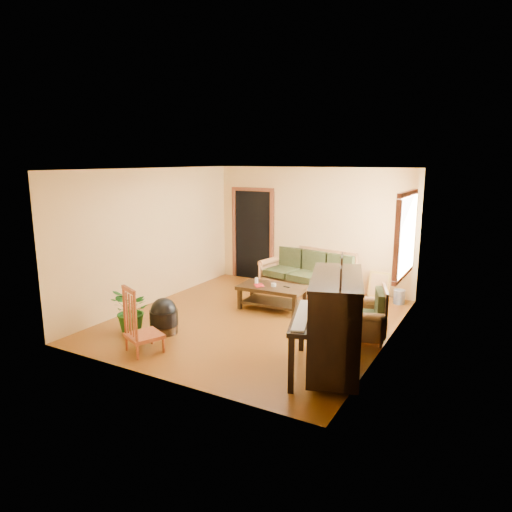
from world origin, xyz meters
The scene contains 16 objects.
floor centered at (0.00, 0.00, 0.00)m, with size 5.00×5.00×0.00m, color #5C2F0C.
doorway centered at (-1.45, 2.48, 1.02)m, with size 1.08×0.16×2.05m, color black.
window centered at (2.21, 1.30, 1.50)m, with size 0.12×1.36×1.46m, color white.
sofa centered at (0.10, 2.08, 0.45)m, with size 2.09×0.88×0.90m, color #9C6639.
coffee_table centered at (-0.02, 0.69, 0.22)m, with size 1.23×0.67×0.45m, color black.
armchair centered at (1.85, 0.05, 0.43)m, with size 0.81×0.86×0.86m, color #9C6639.
piano centered at (1.89, -1.25, 0.66)m, with size 0.88×1.49×1.31m, color black.
footstool centered at (-0.99, -1.24, 0.22)m, with size 0.45×0.45×0.43m, color black.
red_chair centered at (-0.75, -1.95, 0.50)m, with size 0.46×0.51×0.99m, color maroon.
leaning_frame centered at (1.56, 2.33, 0.28)m, with size 0.42×0.09×0.57m, color gold.
ceramic_crock centered at (2.00, 2.18, 0.14)m, with size 0.22×0.22×0.27m, color #314F93.
potted_plant centered at (-1.46, -1.46, 0.36)m, with size 0.66×0.57×0.73m, color #1F601B.
book centered at (-0.29, 0.51, 0.46)m, with size 0.16×0.21×0.02m, color #A11615.
candle centered at (-0.36, 0.70, 0.50)m, with size 0.06×0.06×0.11m, color silver.
glass_jar centered at (0.02, 0.67, 0.48)m, with size 0.09×0.09×0.06m, color silver.
remote centered at (0.25, 0.74, 0.45)m, with size 0.14×0.04×0.01m, color black.
Camera 1 is at (3.70, -6.61, 2.75)m, focal length 32.00 mm.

